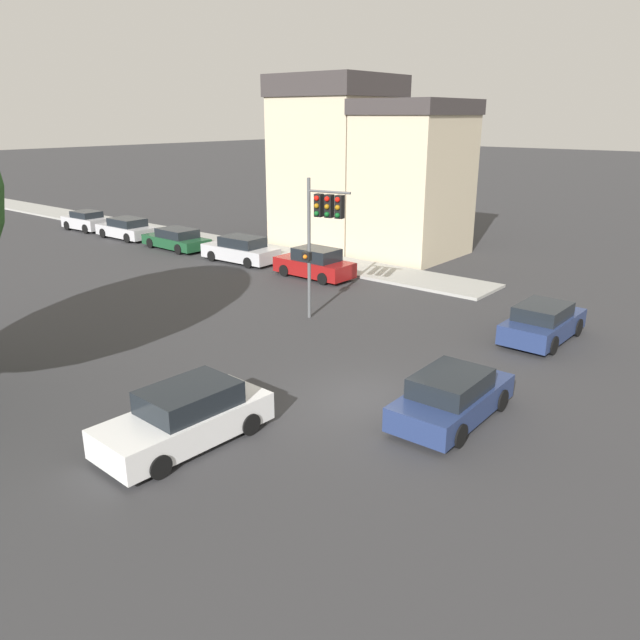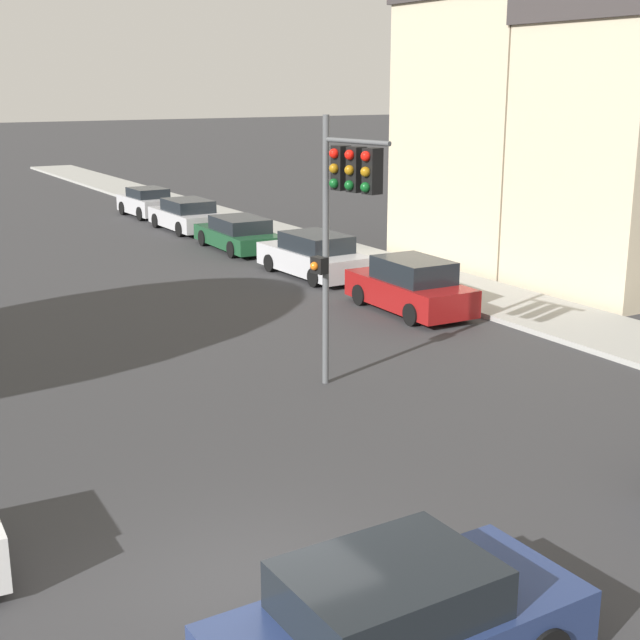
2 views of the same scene
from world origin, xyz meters
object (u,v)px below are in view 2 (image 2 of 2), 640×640
Objects in this scene: parked_car_4 at (147,203)px; parked_car_0 at (410,287)px; parked_car_1 at (314,256)px; parked_car_3 at (187,216)px; parked_car_2 at (239,234)px; crossing_car_1 at (397,624)px; traffic_signal at (345,196)px.

parked_car_0 is at bearing 177.67° from parked_car_4.
parked_car_1 is 11.38m from parked_car_3.
parked_car_2 is at bearing -1.77° from parked_car_1.
parked_car_0 reaches higher than parked_car_2.
parked_car_2 is at bearing 1.23° from parked_car_0.
parked_car_2 is (10.00, 24.75, -0.04)m from crossing_car_1.
crossing_car_1 is 21.39m from parked_car_1.
parked_car_2 is at bearing 177.54° from parked_car_4.
parked_car_0 reaches higher than parked_car_1.
parked_car_4 is at bearing -0.25° from parked_car_3.
parked_car_4 is at bearing 73.27° from crossing_car_1.
parked_car_4 is (0.10, 10.63, 0.06)m from parked_car_2.
parked_car_3 is (0.07, 11.38, -0.03)m from parked_car_1.
parked_car_1 is at bearing -177.77° from parked_car_2.
crossing_car_1 is 16.56m from parked_car_0.
parked_car_0 is at bearing 52.32° from crossing_car_1.
crossing_car_1 is 0.94× the size of parked_car_3.
crossing_car_1 is 1.11× the size of parked_car_4.
parked_car_4 is (0.01, 5.10, 0.01)m from parked_car_3.
parked_car_4 reaches higher than parked_car_3.
traffic_signal is at bearing 60.41° from crossing_car_1.
crossing_car_1 reaches higher than parked_car_2.
traffic_signal is at bearing 165.75° from parked_car_3.
crossing_car_1 is at bearing 150.02° from parked_car_1.
parked_car_2 is at bearing 178.80° from parked_car_3.
parked_car_0 is 0.92× the size of parked_car_1.
crossing_car_1 is at bearing 161.36° from parked_car_3.
parked_car_0 is (5.32, 4.83, -3.46)m from traffic_signal.
traffic_signal is 22.81m from parked_car_3.
parked_car_1 reaches higher than parked_car_2.
parked_car_1 is at bearing 177.83° from parked_car_4.
parked_car_4 is at bearing 1.11° from parked_car_0.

